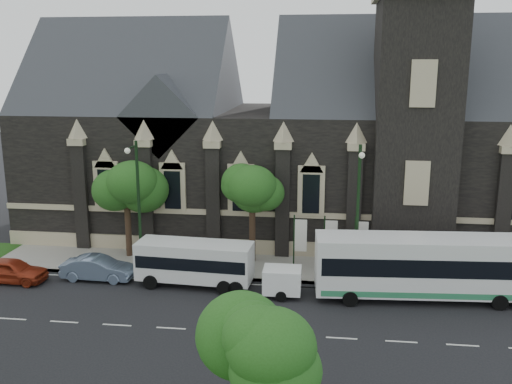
% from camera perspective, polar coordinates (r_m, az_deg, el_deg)
% --- Properties ---
extents(ground, '(160.00, 160.00, 0.00)m').
position_cam_1_polar(ground, '(30.97, -8.65, -13.57)').
color(ground, black).
rests_on(ground, ground).
extents(sidewalk, '(80.00, 5.00, 0.15)m').
position_cam_1_polar(sidewalk, '(39.40, -4.93, -7.38)').
color(sidewalk, gray).
rests_on(sidewalk, ground).
extents(museum, '(40.00, 17.70, 29.90)m').
position_cam_1_polar(museum, '(45.80, 3.60, 5.97)').
color(museum, black).
rests_on(museum, ground).
extents(tree_park_east, '(3.40, 3.40, 6.28)m').
position_cam_1_polar(tree_park_east, '(19.63, 1.37, -14.87)').
color(tree_park_east, black).
rests_on(tree_park_east, ground).
extents(tree_walk_right, '(4.08, 4.08, 7.80)m').
position_cam_1_polar(tree_walk_right, '(38.43, -0.04, 1.06)').
color(tree_walk_right, black).
rests_on(tree_walk_right, ground).
extents(tree_walk_left, '(3.91, 3.91, 7.64)m').
position_cam_1_polar(tree_walk_left, '(40.52, -12.79, 1.24)').
color(tree_walk_left, black).
rests_on(tree_walk_left, ground).
extents(street_lamp_near, '(0.36, 1.88, 9.00)m').
position_cam_1_polar(street_lamp_near, '(34.85, 10.37, -1.61)').
color(street_lamp_near, black).
rests_on(street_lamp_near, ground).
extents(street_lamp_mid, '(0.36, 1.88, 9.00)m').
position_cam_1_polar(street_lamp_mid, '(36.75, -11.98, -0.91)').
color(street_lamp_mid, black).
rests_on(street_lamp_mid, ground).
extents(banner_flag_left, '(0.90, 0.10, 4.00)m').
position_cam_1_polar(banner_flag_left, '(37.41, 4.33, -4.76)').
color(banner_flag_left, black).
rests_on(banner_flag_left, ground).
extents(banner_flag_center, '(0.90, 0.10, 4.00)m').
position_cam_1_polar(banner_flag_center, '(37.38, 7.41, -4.85)').
color(banner_flag_center, black).
rests_on(banner_flag_center, ground).
extents(banner_flag_right, '(0.90, 0.10, 4.00)m').
position_cam_1_polar(banner_flag_right, '(37.46, 10.48, -4.92)').
color(banner_flag_right, black).
rests_on(banner_flag_right, ground).
extents(tour_coach, '(13.22, 3.70, 3.81)m').
position_cam_1_polar(tour_coach, '(34.85, 17.01, -7.22)').
color(tour_coach, white).
rests_on(tour_coach, ground).
extents(shuttle_bus, '(7.42, 2.98, 2.81)m').
position_cam_1_polar(shuttle_bus, '(35.68, -6.24, -6.98)').
color(shuttle_bus, silver).
rests_on(shuttle_bus, ground).
extents(box_trailer, '(3.30, 1.93, 1.76)m').
position_cam_1_polar(box_trailer, '(34.15, 2.68, -8.98)').
color(box_trailer, white).
rests_on(box_trailer, ground).
extents(sedan, '(4.72, 1.72, 1.55)m').
position_cam_1_polar(sedan, '(38.06, -15.82, -7.48)').
color(sedan, slate).
rests_on(sedan, ground).
extents(car_far_red, '(4.61, 1.97, 1.55)m').
position_cam_1_polar(car_far_red, '(39.55, -23.67, -7.33)').
color(car_far_red, '#9A2D16').
rests_on(car_far_red, ground).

